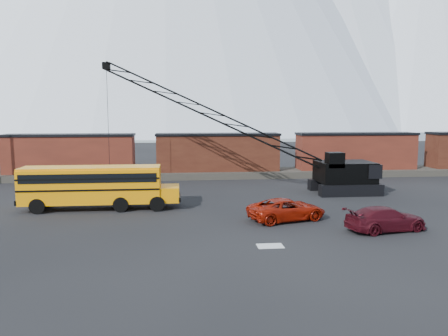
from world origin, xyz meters
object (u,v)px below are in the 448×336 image
object	(u,v)px
red_pickup	(287,209)
crawler_crane	(219,117)
school_bus	(97,185)
maroon_suv	(386,219)

from	to	relation	value
red_pickup	crawler_crane	xyz separation A→B (m)	(-3.49, 11.44, 5.99)
school_bus	red_pickup	world-z (taller)	school_bus
red_pickup	school_bus	bearing A→B (deg)	54.07
school_bus	red_pickup	size ratio (longest dim) A/B	2.22
maroon_suv	red_pickup	bearing A→B (deg)	47.59
maroon_suv	crawler_crane	xyz separation A→B (m)	(-8.80, 14.67, 5.99)
red_pickup	crawler_crane	bearing A→B (deg)	0.62
school_bus	crawler_crane	bearing A→B (deg)	34.84
school_bus	red_pickup	bearing A→B (deg)	-19.58
school_bus	maroon_suv	distance (m)	20.15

